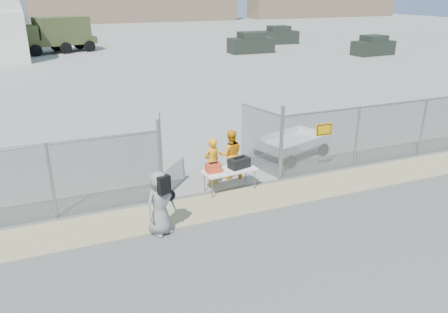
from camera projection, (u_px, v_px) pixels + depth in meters
name	position (u px, v px, depth m)	size (l,w,h in m)	color
ground	(251.00, 217.00, 12.12)	(160.00, 160.00, 0.00)	#4E4E4E
tarmac_inside	(88.00, 46.00, 48.43)	(160.00, 80.00, 0.01)	gray
dirt_strip	(237.00, 202.00, 12.98)	(44.00, 1.60, 0.01)	tan
chain_link_fence	(224.00, 156.00, 13.45)	(40.00, 0.20, 2.20)	gray
folding_table	(230.00, 180.00, 13.61)	(1.67, 0.70, 0.71)	white
orange_bag	(213.00, 168.00, 13.25)	(0.45, 0.30, 0.28)	#E74020
black_duffel	(239.00, 163.00, 13.59)	(0.65, 0.38, 0.31)	black
security_worker_left	(212.00, 162.00, 13.89)	(0.57, 0.38, 1.57)	orange
security_worker_right	(231.00, 154.00, 14.39)	(0.81, 0.63, 1.67)	orange
visitor	(160.00, 203.00, 11.05)	(0.84, 0.55, 1.72)	gray
utility_trailer	(292.00, 145.00, 16.42)	(3.48, 1.79, 0.84)	white
military_truck	(57.00, 35.00, 42.90)	(7.11, 2.62, 3.39)	#444A25
parked_vehicle_near	(251.00, 43.00, 42.88)	(4.37, 1.97, 1.97)	#222921
parked_vehicle_mid	(278.00, 35.00, 50.02)	(4.35, 1.97, 1.97)	#222921
parked_vehicle_far	(373.00, 45.00, 41.45)	(4.01, 1.82, 1.82)	#222921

